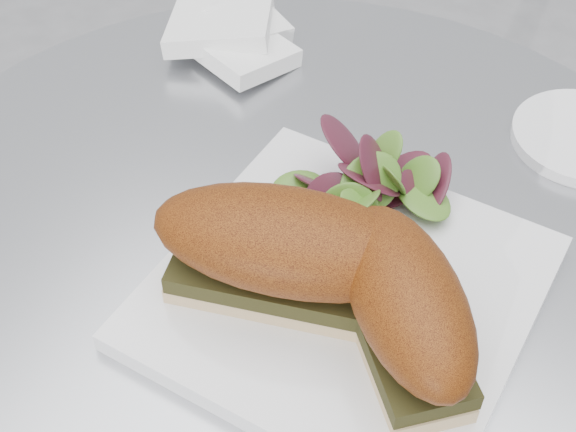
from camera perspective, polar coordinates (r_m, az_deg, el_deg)
name	(u,v)px	position (r m, az deg, el deg)	size (l,w,h in m)	color
table	(289,408)	(0.81, 0.05, -13.48)	(0.70, 0.70, 0.73)	#A8ABAF
plate	(345,291)	(0.57, 4.06, -5.36)	(0.25, 0.25, 0.02)	white
sandwich_left	(287,250)	(0.53, -0.07, -2.41)	(0.20, 0.12, 0.08)	#CFB681
sandwich_right	(405,306)	(0.51, 8.33, -6.36)	(0.15, 0.16, 0.08)	#CFB681
salad	(369,185)	(0.60, 5.75, 2.20)	(0.12, 0.12, 0.05)	#5A8D2E
napkin	(233,45)	(0.80, -3.92, 12.02)	(0.13, 0.13, 0.02)	white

